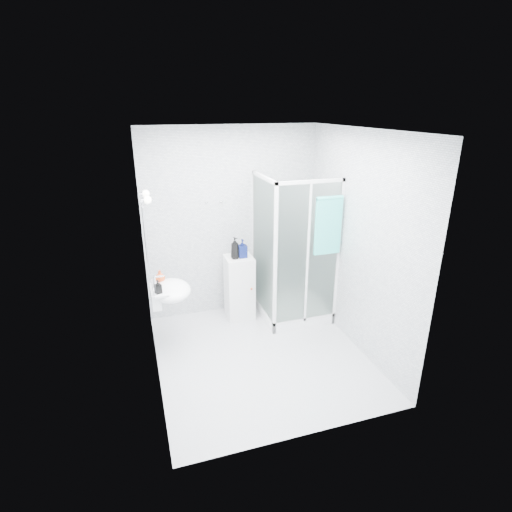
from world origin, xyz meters
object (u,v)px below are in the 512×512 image
object	(u,v)px
shower_enclosure	(289,288)
storage_cabinet	(239,287)
shampoo_bottle_b	(242,248)
wall_basin	(169,291)
hand_towel	(328,224)
shampoo_bottle_a	(235,248)
soap_dispenser_black	(158,287)
soap_dispenser_orange	(160,276)

from	to	relation	value
shower_enclosure	storage_cabinet	world-z (taller)	shower_enclosure
shower_enclosure	shampoo_bottle_b	size ratio (longest dim) A/B	7.92
wall_basin	storage_cabinet	distance (m)	1.20
hand_towel	shampoo_bottle_a	distance (m)	1.27
shower_enclosure	shampoo_bottle_a	world-z (taller)	shower_enclosure
shower_enclosure	soap_dispenser_black	world-z (taller)	shower_enclosure
hand_towel	soap_dispenser_black	world-z (taller)	hand_towel
wall_basin	shampoo_bottle_a	distance (m)	1.11
shampoo_bottle_b	shower_enclosure	bearing A→B (deg)	-20.99
wall_basin	shampoo_bottle_b	distance (m)	1.21
hand_towel	shampoo_bottle_a	xyz separation A→B (m)	(-1.03, 0.62, -0.41)
wall_basin	hand_towel	xyz separation A→B (m)	(1.97, -0.09, 0.66)
soap_dispenser_black	hand_towel	bearing A→B (deg)	2.01
shower_enclosure	storage_cabinet	bearing A→B (deg)	158.98
storage_cabinet	soap_dispenser_black	size ratio (longest dim) A/B	5.86
storage_cabinet	soap_dispenser_orange	world-z (taller)	soap_dispenser_orange
shower_enclosure	soap_dispenser_orange	bearing A→B (deg)	-174.06
shampoo_bottle_a	shampoo_bottle_b	distance (m)	0.11
wall_basin	storage_cabinet	size ratio (longest dim) A/B	0.62
shower_enclosure	hand_towel	xyz separation A→B (m)	(0.32, -0.40, 1.01)
storage_cabinet	hand_towel	size ratio (longest dim) A/B	1.22
hand_towel	shampoo_bottle_a	bearing A→B (deg)	149.19
hand_towel	shower_enclosure	bearing A→B (deg)	128.44
shampoo_bottle_b	shampoo_bottle_a	bearing A→B (deg)	-170.54
storage_cabinet	hand_towel	xyz separation A→B (m)	(0.97, -0.65, 1.01)
shower_enclosure	soap_dispenser_orange	world-z (taller)	shower_enclosure
soap_dispenser_orange	shampoo_bottle_b	bearing A→B (deg)	20.09
hand_towel	shampoo_bottle_b	world-z (taller)	hand_towel
shampoo_bottle_b	soap_dispenser_orange	xyz separation A→B (m)	(-1.13, -0.41, -0.08)
shower_enclosure	shampoo_bottle_b	world-z (taller)	shower_enclosure
wall_basin	soap_dispenser_orange	distance (m)	0.21
storage_cabinet	wall_basin	bearing A→B (deg)	-149.51
shower_enclosure	storage_cabinet	distance (m)	0.70
shampoo_bottle_a	soap_dispenser_black	size ratio (longest dim) A/B	1.94
shower_enclosure	shampoo_bottle_a	bearing A→B (deg)	163.30
shampoo_bottle_b	soap_dispenser_black	size ratio (longest dim) A/B	1.65
soap_dispenser_orange	hand_towel	bearing A→B (deg)	-6.14
shampoo_bottle_a	shower_enclosure	bearing A→B (deg)	-16.70
storage_cabinet	soap_dispenser_black	xyz separation A→B (m)	(-1.13, -0.72, 0.49)
wall_basin	soap_dispenser_orange	xyz separation A→B (m)	(-0.08, 0.14, 0.14)
soap_dispenser_black	soap_dispenser_orange	bearing A→B (deg)	80.98
wall_basin	soap_dispenser_black	xyz separation A→B (m)	(-0.12, -0.16, 0.14)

